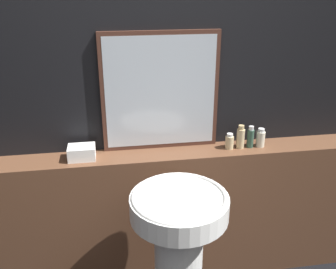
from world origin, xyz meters
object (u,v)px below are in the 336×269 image
shampoo_bottle (229,142)px  mirror (160,92)px  towel_stack (82,152)px  lotion_bottle (250,137)px  conditioner_bottle (241,137)px  pedestal_sink (179,250)px  body_wash_bottle (260,138)px

shampoo_bottle → mirror: bearing=167.8°
towel_stack → mirror: bearing=10.6°
mirror → lotion_bottle: bearing=-9.3°
shampoo_bottle → lotion_bottle: lotion_bottle is taller
mirror → conditioner_bottle: (0.50, -0.09, -0.29)m
mirror → towel_stack: mirror is taller
pedestal_sink → shampoo_bottle: size_ratio=9.19×
shampoo_bottle → lotion_bottle: size_ratio=0.71×
shampoo_bottle → body_wash_bottle: body_wash_bottle is taller
mirror → body_wash_bottle: size_ratio=5.94×
lotion_bottle → body_wash_bottle: bearing=0.0°
mirror → lotion_bottle: mirror is taller
lotion_bottle → body_wash_bottle: (0.07, 0.00, -0.01)m
pedestal_sink → body_wash_bottle: size_ratio=7.62×
pedestal_sink → body_wash_bottle: (0.62, 0.48, 0.42)m
shampoo_bottle → pedestal_sink: bearing=-131.0°
pedestal_sink → towel_stack: bearing=136.8°
towel_stack → lotion_bottle: lotion_bottle is taller
mirror → body_wash_bottle: mirror is taller
conditioner_bottle → body_wash_bottle: size_ratio=1.25×
towel_stack → conditioner_bottle: size_ratio=1.05×
conditioner_bottle → body_wash_bottle: (0.14, 0.00, -0.01)m
mirror → conditioner_bottle: bearing=-10.5°
body_wash_bottle → mirror: bearing=171.7°
body_wash_bottle → shampoo_bottle: bearing=-180.0°
pedestal_sink → shampoo_bottle: 0.75m
pedestal_sink → lotion_bottle: (0.55, 0.48, 0.43)m
pedestal_sink → lotion_bottle: 0.84m
pedestal_sink → shampoo_bottle: bearing=49.0°
pedestal_sink → conditioner_bottle: 0.81m
mirror → lotion_bottle: size_ratio=5.09×
conditioner_bottle → body_wash_bottle: bearing=0.0°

